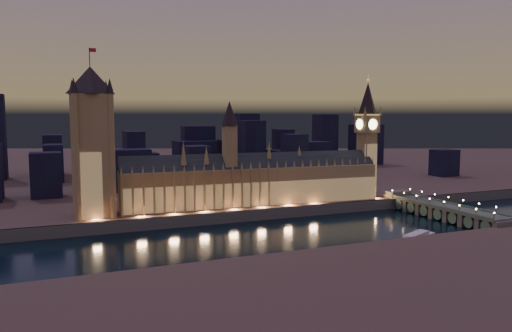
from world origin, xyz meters
name	(u,v)px	position (x,y,z in m)	size (l,w,h in m)	color
ground_plane	(282,233)	(0.00, 0.00, 0.00)	(2000.00, 2000.00, 0.00)	black
north_bank	(142,160)	(0.00, 520.00, 4.00)	(2000.00, 960.00, 8.00)	#52342D
embankment_wall	(257,215)	(0.00, 41.00, 4.00)	(2000.00, 2.50, 8.00)	#4F5043
palace_of_westminster	(254,180)	(5.89, 61.74, 26.37)	(202.00, 30.34, 78.00)	olive
victoria_tower	(92,134)	(-110.00, 61.92, 63.18)	(31.68, 31.68, 111.62)	olive
elizabeth_tower	(367,129)	(108.00, 61.92, 64.14)	(18.00, 18.00, 101.03)	olive
westminster_bridge	(439,210)	(127.15, -3.45, 5.99)	(18.62, 113.00, 15.90)	#4F5043
river_boat	(416,238)	(67.47, -48.70, 1.56)	(43.78, 26.93, 4.50)	#4F5043
city_backdrop	(212,154)	(32.62, 248.67, 31.81)	(489.17, 215.63, 89.17)	black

